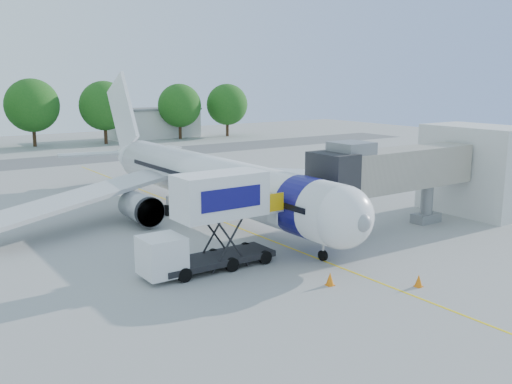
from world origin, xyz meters
TOP-DOWN VIEW (x-y plane):
  - ground at (0.00, 0.00)m, footprint 160.00×160.00m
  - guidance_line at (0.00, 0.00)m, footprint 0.15×70.00m
  - taxiway_strip at (0.00, 42.00)m, footprint 120.00×10.00m
  - aircraft at (0.00, 4.12)m, footprint 34.17×37.73m
  - jet_bridge at (7.99, -7.00)m, footprint 13.90×3.20m
  - terminal_stub at (18.50, -7.00)m, footprint 5.00×8.00m
  - catering_hiloader at (-6.26, -7.00)m, footprint 8.50×2.44m
  - ground_tug at (-2.51, -19.06)m, footprint 3.45×2.17m
  - safety_cone_a at (-2.44, -12.84)m, footprint 0.45×0.45m
  - safety_cone_b at (1.23, -15.63)m, footprint 0.42×0.42m
  - outbuilding_right at (22.00, 62.00)m, footprint 16.40×7.40m
  - tree_d at (0.71, 60.00)m, footprint 8.35×8.35m
  - tree_e at (11.31, 57.15)m, footprint 8.04×8.04m
  - tree_f at (24.99, 57.11)m, footprint 7.61×7.61m
  - tree_g at (34.41, 56.35)m, footprint 7.56×7.56m

SIDE VIEW (x-z plane):
  - ground at x=0.00m, z-range 0.00..0.00m
  - taxiway_strip at x=0.00m, z-range 0.00..0.01m
  - guidance_line at x=0.00m, z-range 0.00..0.01m
  - safety_cone_b at x=1.23m, z-range -0.01..0.66m
  - safety_cone_a at x=-2.44m, z-range -0.02..0.71m
  - ground_tug at x=-2.51m, z-range 0.03..1.32m
  - outbuilding_right at x=22.00m, z-range 0.01..5.31m
  - catering_hiloader at x=-6.26m, z-range 0.01..5.51m
  - aircraft at x=0.00m, z-range -2.73..8.62m
  - terminal_stub at x=18.50m, z-range 0.00..7.00m
  - jet_bridge at x=7.99m, z-range 1.04..7.64m
  - tree_g at x=34.41m, z-range 1.03..10.67m
  - tree_f at x=24.99m, z-range 1.04..10.74m
  - tree_e at x=11.31m, z-range 1.10..11.34m
  - tree_d at x=0.71m, z-range 1.14..11.79m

